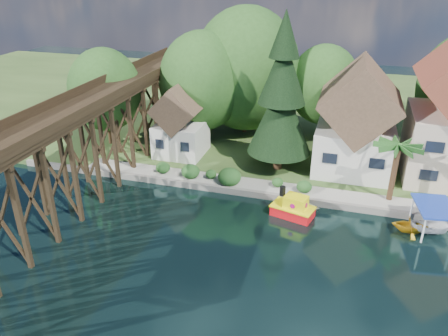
% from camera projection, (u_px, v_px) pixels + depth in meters
% --- Properties ---
extents(ground, '(140.00, 140.00, 0.00)m').
position_uv_depth(ground, '(248.00, 249.00, 32.93)').
color(ground, black).
rests_on(ground, ground).
extents(bank, '(140.00, 52.00, 0.50)m').
position_uv_depth(bank, '(304.00, 111.00, 62.27)').
color(bank, '#2B451B').
rests_on(bank, ground).
extents(seawall, '(60.00, 0.40, 0.62)m').
position_uv_depth(seawall, '(313.00, 202.00, 38.71)').
color(seawall, slate).
rests_on(seawall, ground).
extents(promenade, '(50.00, 2.60, 0.06)m').
position_uv_depth(promenade, '(337.00, 196.00, 39.23)').
color(promenade, gray).
rests_on(promenade, bank).
extents(trestle_bridge, '(4.12, 44.18, 9.30)m').
position_uv_depth(trestle_bridge, '(90.00, 137.00, 39.18)').
color(trestle_bridge, black).
rests_on(trestle_bridge, ground).
extents(house_left, '(7.64, 8.64, 11.02)m').
position_uv_depth(house_left, '(357.00, 125.00, 42.79)').
color(house_left, beige).
rests_on(house_left, bank).
extents(shed, '(5.09, 5.40, 7.85)m').
position_uv_depth(shed, '(181.00, 125.00, 46.64)').
color(shed, beige).
rests_on(shed, bank).
extents(bg_trees, '(49.90, 13.30, 10.57)m').
position_uv_depth(bg_trees, '(304.00, 85.00, 47.94)').
color(bg_trees, '#382314').
rests_on(bg_trees, bank).
extents(shrubs, '(15.76, 2.47, 1.70)m').
position_uv_depth(shrubs, '(224.00, 175.00, 41.59)').
color(shrubs, '#1E4318').
rests_on(shrubs, bank).
extents(conifer, '(6.28, 6.28, 15.45)m').
position_uv_depth(conifer, '(282.00, 97.00, 41.42)').
color(conifer, '#382314').
rests_on(conifer, bank).
extents(palm_tree, '(5.02, 5.02, 5.66)m').
position_uv_depth(palm_tree, '(398.00, 148.00, 36.61)').
color(palm_tree, '#382314').
rests_on(palm_tree, bank).
extents(tugboat, '(3.93, 2.80, 2.58)m').
position_uv_depth(tugboat, '(293.00, 208.00, 36.88)').
color(tugboat, red).
rests_on(tugboat, ground).
extents(boat_white_a, '(3.98, 2.86, 0.82)m').
position_uv_depth(boat_white_a, '(297.00, 205.00, 38.01)').
color(boat_white_a, silver).
rests_on(boat_white_a, ground).
extents(boat_canopy, '(3.34, 4.33, 2.55)m').
position_uv_depth(boat_canopy, '(432.00, 222.00, 34.34)').
color(boat_canopy, silver).
rests_on(boat_canopy, ground).
extents(boat_yellow, '(2.90, 2.53, 1.47)m').
position_uv_depth(boat_yellow, '(411.00, 224.00, 34.75)').
color(boat_yellow, gold).
rests_on(boat_yellow, ground).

